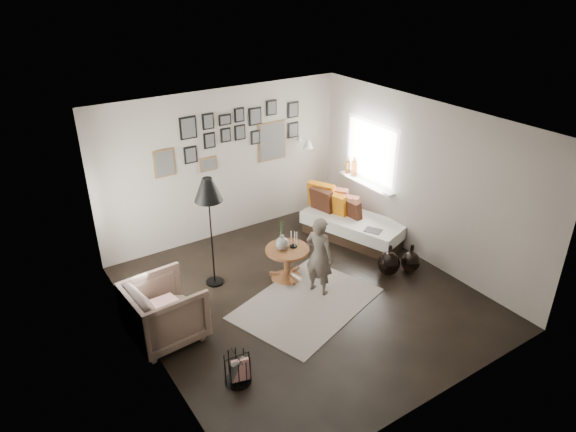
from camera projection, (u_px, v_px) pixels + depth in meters
ground at (304, 296)px, 7.53m from camera, size 4.80×4.80×0.00m
wall_back at (224, 165)px, 8.74m from camera, size 4.50×0.00×4.50m
wall_front at (442, 307)px, 5.15m from camera, size 4.50×0.00×4.50m
wall_left at (144, 266)px, 5.84m from camera, size 0.00×4.80×4.80m
wall_right at (422, 182)px, 8.05m from camera, size 0.00×4.80×4.80m
ceiling at (307, 124)px, 6.36m from camera, size 4.80×4.80×0.00m
door_left at (117, 242)px, 6.85m from camera, size 0.00×2.14×2.14m
window_right at (361, 178)px, 9.18m from camera, size 0.15×1.32×1.30m
gallery_wall at (239, 137)px, 8.67m from camera, size 2.74×0.03×1.08m
wall_sconce at (308, 144)px, 9.23m from camera, size 0.18×0.36×0.16m
rug at (307, 303)px, 7.36m from camera, size 2.33×1.95×0.01m
pedestal_table at (287, 265)px, 7.86m from camera, size 0.67×0.67×0.53m
vase at (282, 241)px, 7.64m from camera, size 0.19×0.19×0.48m
candles at (293, 240)px, 7.73m from camera, size 0.11×0.11×0.25m
daybed at (350, 222)px, 9.05m from camera, size 1.30×1.94×0.88m
magazine_on_daybed at (373, 231)px, 8.49m from camera, size 0.30×0.33×0.01m
armchair at (165, 311)px, 6.55m from camera, size 0.96×0.93×0.81m
armchair_cushion at (163, 305)px, 6.55m from camera, size 0.38×0.39×0.17m
floor_lamp at (208, 194)px, 7.18m from camera, size 0.40×0.40×1.73m
magazine_basket at (238, 369)px, 5.93m from camera, size 0.32×0.32×0.38m
demijohn_large at (389, 263)px, 7.97m from camera, size 0.34×0.34×0.52m
demijohn_small at (410, 262)px, 8.06m from camera, size 0.30×0.30×0.47m
child at (319, 256)px, 7.37m from camera, size 0.43×0.52×1.22m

